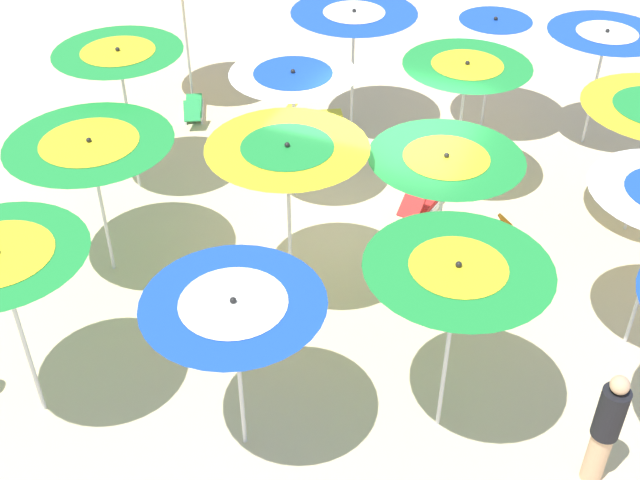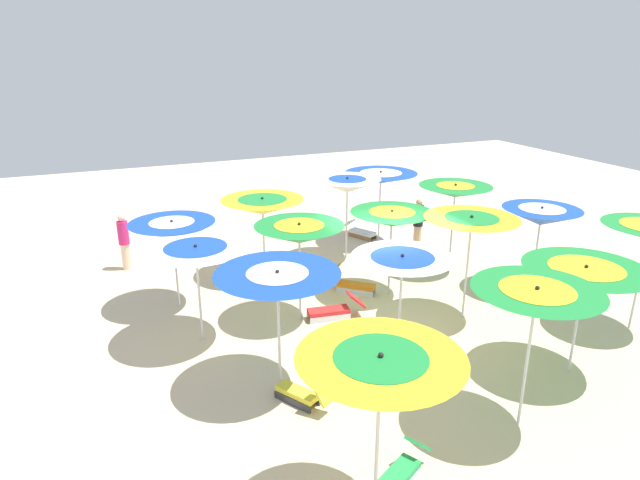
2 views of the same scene
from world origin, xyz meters
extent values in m
cube|color=beige|center=(0.00, 0.00, -0.02)|extent=(39.89, 39.89, 0.04)
cylinder|color=silver|center=(-2.62, -4.75, 1.14)|extent=(0.05, 0.05, 2.28)
cylinder|color=silver|center=(-0.13, -4.23, 0.99)|extent=(0.05, 0.05, 1.97)
cone|color=#1947B2|center=(-0.13, -4.23, 1.97)|extent=(1.93, 1.93, 0.43)
cone|color=white|center=(-0.13, -4.23, 2.07)|extent=(1.12, 1.12, 0.25)
sphere|color=black|center=(-0.13, -4.23, 2.22)|extent=(0.07, 0.07, 0.07)
cylinder|color=silver|center=(1.88, -3.08, 1.14)|extent=(0.05, 0.05, 2.27)
cone|color=#1E8C38|center=(1.88, -3.08, 2.27)|extent=(1.98, 1.98, 0.32)
cone|color=yellow|center=(1.88, -3.08, 2.36)|extent=(1.03, 1.03, 0.17)
sphere|color=black|center=(1.88, -3.08, 2.46)|extent=(0.07, 0.07, 0.07)
cylinder|color=silver|center=(4.73, -2.36, 1.05)|extent=(0.05, 0.05, 2.11)
cone|color=#1947B2|center=(4.73, -2.36, 2.11)|extent=(2.28, 2.28, 0.34)
cone|color=white|center=(4.73, -2.36, 2.19)|extent=(1.32, 1.32, 0.19)
sphere|color=black|center=(4.73, -2.36, 2.31)|extent=(0.07, 0.07, 0.07)
cylinder|color=silver|center=(-3.40, -2.13, 1.00)|extent=(0.05, 0.05, 2.00)
cone|color=#1E8C38|center=(-3.40, -2.13, 2.00)|extent=(2.27, 2.27, 0.33)
cone|color=yellow|center=(-3.40, -2.13, 2.08)|extent=(1.33, 1.33, 0.20)
sphere|color=black|center=(-3.40, -2.13, 2.20)|extent=(0.07, 0.07, 0.07)
cylinder|color=silver|center=(-0.73, -1.61, 1.14)|extent=(0.05, 0.05, 2.28)
cone|color=yellow|center=(-0.73, -1.61, 2.28)|extent=(2.09, 2.09, 0.31)
cone|color=#1E8C38|center=(-0.73, -1.61, 2.35)|extent=(1.19, 1.19, 0.17)
sphere|color=black|center=(-0.73, -1.61, 2.47)|extent=(0.07, 0.07, 0.07)
cylinder|color=silver|center=(1.09, -0.66, 1.00)|extent=(0.05, 0.05, 2.00)
cone|color=#1E8C38|center=(1.09, -0.66, 2.00)|extent=(2.05, 2.05, 0.37)
cone|color=yellow|center=(1.09, -0.66, 2.09)|extent=(1.13, 1.13, 0.20)
sphere|color=black|center=(1.09, -0.66, 2.21)|extent=(0.07, 0.07, 0.07)
cylinder|color=silver|center=(3.81, -0.75, 1.11)|extent=(0.05, 0.05, 2.22)
cone|color=white|center=(3.81, -0.75, 2.22)|extent=(1.94, 1.94, 0.40)
cone|color=#1947B2|center=(3.81, -0.75, 2.32)|extent=(1.09, 1.09, 0.23)
sphere|color=black|center=(3.81, -0.75, 2.45)|extent=(0.07, 0.07, 0.07)
cylinder|color=silver|center=(-4.28, -0.09, 1.14)|extent=(0.05, 0.05, 2.27)
cone|color=#1E8C38|center=(-4.28, -0.09, 2.27)|extent=(2.00, 2.00, 0.39)
cone|color=yellow|center=(-4.28, -0.09, 2.36)|extent=(1.14, 1.14, 0.22)
sphere|color=black|center=(-4.28, -0.09, 2.50)|extent=(0.07, 0.07, 0.07)
cylinder|color=silver|center=(-1.72, 0.74, 1.02)|extent=(0.05, 0.05, 2.04)
cone|color=white|center=(-1.72, 0.74, 2.04)|extent=(1.97, 1.97, 0.35)
cone|color=#1947B2|center=(-1.72, 0.74, 2.12)|extent=(1.22, 1.22, 0.22)
sphere|color=black|center=(-1.72, 0.74, 2.25)|extent=(0.07, 0.07, 0.07)
cylinder|color=silver|center=(0.68, 1.91, 1.04)|extent=(0.05, 0.05, 2.08)
cone|color=#1E8C38|center=(0.68, 1.91, 2.08)|extent=(2.00, 2.00, 0.42)
cone|color=yellow|center=(0.68, 1.91, 2.18)|extent=(1.11, 1.11, 0.23)
sphere|color=black|center=(0.68, 1.91, 2.32)|extent=(0.07, 0.07, 0.07)
cylinder|color=silver|center=(3.52, 1.88, 0.98)|extent=(0.05, 0.05, 1.96)
cone|color=yellow|center=(3.52, 1.88, 1.96)|extent=(2.21, 2.21, 0.42)
cone|color=#1E8C38|center=(3.52, 1.88, 2.05)|extent=(1.31, 1.31, 0.25)
sphere|color=black|center=(3.52, 1.88, 2.20)|extent=(0.07, 0.07, 0.07)
cylinder|color=silver|center=(-5.07, 3.06, 1.14)|extent=(0.05, 0.05, 2.27)
cone|color=yellow|center=(-5.07, 3.06, 2.27)|extent=(2.08, 2.08, 0.40)
cone|color=#1E8C38|center=(-5.07, 3.06, 2.37)|extent=(1.16, 1.16, 0.22)
sphere|color=black|center=(-5.07, 3.06, 2.50)|extent=(0.07, 0.07, 0.07)
cylinder|color=silver|center=(-1.68, 3.22, 1.03)|extent=(0.05, 0.05, 2.06)
cone|color=#1947B2|center=(-1.68, 3.22, 2.06)|extent=(2.23, 2.23, 0.44)
cone|color=white|center=(-1.68, 3.22, 2.18)|extent=(1.09, 1.09, 0.21)
sphere|color=black|center=(-1.68, 3.22, 2.31)|extent=(0.07, 0.07, 0.07)
cylinder|color=silver|center=(0.61, 4.21, 0.96)|extent=(0.05, 0.05, 1.91)
cone|color=white|center=(0.61, 4.21, 1.91)|extent=(2.26, 2.26, 0.43)
cone|color=#1947B2|center=(0.61, 4.21, 2.01)|extent=(1.29, 1.29, 0.25)
sphere|color=black|center=(0.61, 4.21, 2.16)|extent=(0.07, 0.07, 0.07)
cylinder|color=silver|center=(2.48, 4.40, 0.98)|extent=(0.05, 0.05, 1.95)
cone|color=#1947B2|center=(2.48, 4.40, 1.95)|extent=(2.01, 2.01, 0.37)
cone|color=white|center=(2.48, 4.40, 2.05)|extent=(1.04, 1.04, 0.19)
sphere|color=black|center=(2.48, 4.40, 2.17)|extent=(0.07, 0.07, 0.07)
cube|color=silver|center=(1.61, -0.04, 0.07)|extent=(0.68, 0.73, 0.14)
cube|color=silver|center=(1.38, 0.17, 0.07)|extent=(0.68, 0.73, 0.14)
cube|color=orange|center=(1.50, 0.06, 0.19)|extent=(0.88, 0.92, 0.10)
cube|color=orange|center=(1.91, 0.52, 0.46)|extent=(0.44, 0.44, 0.46)
cube|color=#333338|center=(-2.32, 3.23, 0.07)|extent=(0.71, 0.43, 0.14)
cube|color=#333338|center=(-2.18, 2.98, 0.07)|extent=(0.71, 0.43, 0.14)
cube|color=yellow|center=(-2.25, 3.10, 0.19)|extent=(0.84, 0.65, 0.10)
cube|color=yellow|center=(-2.73, 2.83, 0.45)|extent=(0.43, 0.41, 0.44)
cube|color=silver|center=(-4.56, 2.57, 0.07)|extent=(0.43, 0.75, 0.14)
cube|color=green|center=(-4.69, 2.49, 0.19)|extent=(0.67, 0.88, 0.10)
cube|color=green|center=(-4.42, 1.99, 0.38)|extent=(0.43, 0.44, 0.32)
cube|color=olive|center=(5.35, -2.21, 0.07)|extent=(0.82, 0.43, 0.14)
cube|color=olive|center=(5.20, -1.90, 0.07)|extent=(0.82, 0.43, 0.14)
cube|color=white|center=(5.27, -2.06, 0.19)|extent=(0.96, 0.70, 0.10)
cube|color=white|center=(5.83, -1.78, 0.37)|extent=(0.49, 0.47, 0.30)
cube|color=silver|center=(0.27, 1.33, 0.07)|extent=(0.18, 0.96, 0.14)
cube|color=silver|center=(0.62, 1.28, 0.07)|extent=(0.18, 0.96, 0.14)
cube|color=red|center=(0.44, 1.30, 0.19)|extent=(0.49, 1.00, 0.10)
cube|color=red|center=(0.35, 0.64, 0.40)|extent=(0.40, 0.45, 0.37)
cylinder|color=beige|center=(5.46, 5.37, 0.38)|extent=(0.24, 0.24, 0.76)
cylinder|color=#D82672|center=(5.46, 5.37, 1.09)|extent=(0.30, 0.30, 0.66)
sphere|color=beige|center=(5.46, 5.37, 1.52)|extent=(0.20, 0.20, 0.20)
cylinder|color=#D8A87F|center=(3.69, -3.15, 0.38)|extent=(0.24, 0.24, 0.75)
cylinder|color=black|center=(3.69, -3.15, 1.08)|extent=(0.30, 0.30, 0.66)
sphere|color=#D8A87F|center=(3.69, -3.15, 1.51)|extent=(0.20, 0.20, 0.20)
camera|label=1|loc=(3.07, -9.52, 7.67)|focal=45.36mm
camera|label=2|loc=(-10.04, 5.96, 5.96)|focal=30.82mm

